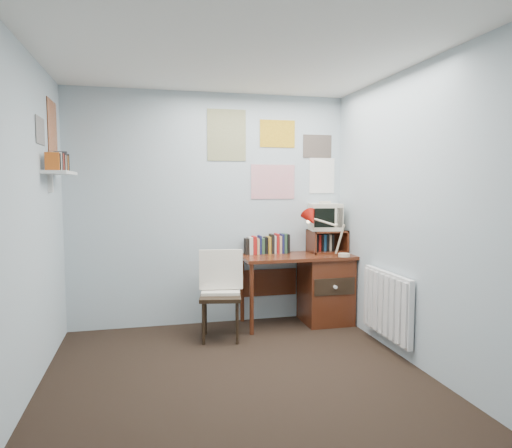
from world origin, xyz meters
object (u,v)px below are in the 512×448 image
(desk_chair, at_px, (221,297))
(wall_shelf, at_px, (60,173))
(crt_tv, at_px, (325,216))
(desk_lamp, at_px, (344,236))
(tv_riser, at_px, (327,241))
(radiator, at_px, (387,304))
(desk, at_px, (320,286))

(desk_chair, xyz_separation_m, wall_shelf, (-1.41, -0.07, 1.20))
(crt_tv, bearing_deg, desk_lamp, -68.29)
(desk_lamp, xyz_separation_m, tv_riser, (-0.06, 0.33, -0.10))
(desk_lamp, xyz_separation_m, wall_shelf, (-2.75, -0.16, 0.64))
(tv_riser, bearing_deg, radiator, -80.72)
(radiator, bearing_deg, wall_shelf, 169.11)
(desk_chair, relative_size, tv_riser, 2.12)
(desk_chair, xyz_separation_m, radiator, (1.45, -0.62, -0.00))
(desk_chair, relative_size, crt_tv, 2.47)
(crt_tv, height_order, radiator, crt_tv)
(desk_chair, bearing_deg, wall_shelf, -166.38)
(desk_chair, height_order, wall_shelf, wall_shelf)
(desk_lamp, height_order, radiator, desk_lamp)
(desk_lamp, distance_m, crt_tv, 0.41)
(desk, distance_m, wall_shelf, 2.87)
(radiator, bearing_deg, desk_lamp, 99.02)
(desk, bearing_deg, tv_riser, 42.96)
(desk_lamp, distance_m, wall_shelf, 2.82)
(desk_lamp, xyz_separation_m, radiator, (0.11, -0.71, -0.56))
(desk_lamp, bearing_deg, desk, 140.84)
(desk_chair, distance_m, desk_lamp, 1.45)
(desk_lamp, bearing_deg, tv_riser, 112.02)
(desk_chair, height_order, tv_riser, tv_riser)
(desk_lamp, height_order, crt_tv, crt_tv)
(desk, xyz_separation_m, desk_chair, (-1.16, -0.30, 0.02))
(desk_chair, distance_m, tv_riser, 1.42)
(desk, relative_size, radiator, 1.50)
(desk_chair, bearing_deg, crt_tv, 29.72)
(crt_tv, height_order, wall_shelf, wall_shelf)
(desk_lamp, bearing_deg, crt_tv, 115.09)
(desk_chair, distance_m, wall_shelf, 1.85)
(desk, relative_size, desk_lamp, 2.70)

